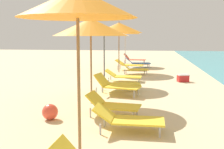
# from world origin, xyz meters

# --- Properties ---
(umbrella_third) EXTENTS (1.81, 1.81, 2.71)m
(umbrella_third) POSITION_xyz_m (0.05, 7.05, 2.42)
(umbrella_third) COLOR olive
(umbrella_third) RESTS_ON ground
(lounger_third_shoreside) EXTENTS (1.43, 0.61, 0.53)m
(lounger_third_shoreside) POSITION_xyz_m (0.72, 8.34, 0.28)
(lounger_third_shoreside) COLOR yellow
(lounger_third_shoreside) RESTS_ON ground
(umbrella_fourth) EXTENTS (2.14, 2.14, 2.49)m
(umbrella_fourth) POSITION_xyz_m (-0.53, 10.58, 2.18)
(umbrella_fourth) COLOR olive
(umbrella_fourth) RESTS_ON ground
(lounger_fourth_shoreside) EXTENTS (1.57, 0.90, 0.70)m
(lounger_fourth_shoreside) POSITION_xyz_m (0.03, 11.79, 0.34)
(lounger_fourth_shoreside) COLOR yellow
(lounger_fourth_shoreside) RESTS_ON ground
(lounger_fourth_inland) EXTENTS (1.34, 0.77, 0.56)m
(lounger_fourth_inland) POSITION_xyz_m (0.25, 9.40, 0.29)
(lounger_fourth_inland) COLOR yellow
(lounger_fourth_inland) RESTS_ON ground
(umbrella_fifth) EXTENTS (1.99, 1.99, 2.39)m
(umbrella_fifth) POSITION_xyz_m (-0.69, 13.67, 2.13)
(umbrella_fifth) COLOR #4C4C51
(umbrella_fifth) RESTS_ON ground
(lounger_fifth_shoreside) EXTENTS (1.57, 0.64, 0.51)m
(lounger_fifth_shoreside) POSITION_xyz_m (-0.04, 14.60, 0.25)
(lounger_fifth_shoreside) COLOR yellow
(lounger_fifth_shoreside) RESTS_ON ground
(lounger_fifth_inland) EXTENTS (1.53, 0.81, 0.60)m
(lounger_fifth_inland) POSITION_xyz_m (0.04, 12.45, 0.30)
(lounger_fifth_inland) COLOR yellow
(lounger_fifth_inland) RESTS_ON ground
(umbrella_sixth) EXTENTS (2.49, 2.49, 2.70)m
(umbrella_sixth) POSITION_xyz_m (-0.57, 17.64, 2.37)
(umbrella_sixth) COLOR olive
(umbrella_sixth) RESTS_ON ground
(lounger_sixth_shoreside) EXTENTS (1.66, 0.85, 0.59)m
(lounger_sixth_shoreside) POSITION_xyz_m (-0.11, 18.65, 0.33)
(lounger_sixth_shoreside) COLOR yellow
(lounger_sixth_shoreside) RESTS_ON ground
(lounger_sixth_inland) EXTENTS (1.37, 0.89, 0.58)m
(lounger_sixth_inland) POSITION_xyz_m (0.33, 16.72, 0.30)
(lounger_sixth_inland) COLOR yellow
(lounger_sixth_inland) RESTS_ON ground
(umbrella_farthest) EXTENTS (1.97, 1.97, 2.50)m
(umbrella_farthest) POSITION_xyz_m (-0.57, 21.09, 2.25)
(umbrella_farthest) COLOR silver
(umbrella_farthest) RESTS_ON ground
(lounger_farthest_shoreside) EXTENTS (1.55, 0.76, 0.73)m
(lounger_farthest_shoreside) POSITION_xyz_m (-0.06, 22.27, 0.35)
(lounger_farthest_shoreside) COLOR #D8593F
(lounger_farthest_shoreside) RESTS_ON ground
(lounger_farthest_inland) EXTENTS (1.60, 0.85, 0.61)m
(lounger_farthest_inland) POSITION_xyz_m (0.31, 19.94, 0.32)
(lounger_farthest_inland) COLOR blue
(lounger_farthest_inland) RESTS_ON ground
(cooler_box) EXTENTS (0.53, 0.41, 0.33)m
(cooler_box) POSITION_xyz_m (2.51, 14.87, 0.16)
(cooler_box) COLOR red
(cooler_box) RESTS_ON ground
(beach_ball) EXTENTS (0.37, 0.37, 0.37)m
(beach_ball) POSITION_xyz_m (-1.15, 8.90, 0.19)
(beach_ball) COLOR #E54C38
(beach_ball) RESTS_ON ground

